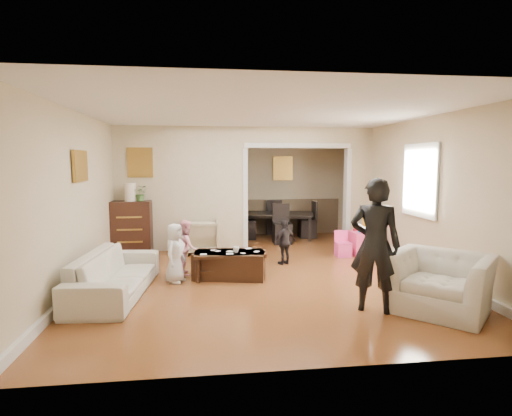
{
  "coord_description": "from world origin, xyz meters",
  "views": [
    {
      "loc": [
        -0.89,
        -6.9,
        1.85
      ],
      "look_at": [
        0.0,
        0.2,
        1.05
      ],
      "focal_mm": 28.59,
      "sensor_mm": 36.0,
      "label": 1
    }
  ],
  "objects": [
    {
      "name": "floor",
      "position": [
        0.0,
        0.0,
        0.0
      ],
      "size": [
        7.0,
        7.0,
        0.0
      ],
      "primitive_type": "plane",
      "color": "#985127",
      "rests_on": "ground"
    },
    {
      "name": "partition_left",
      "position": [
        -1.38,
        1.8,
        1.3
      ],
      "size": [
        2.75,
        0.18,
        2.6
      ],
      "primitive_type": "cube",
      "color": "beige",
      "rests_on": "ground"
    },
    {
      "name": "partition_right",
      "position": [
        2.48,
        1.8,
        1.3
      ],
      "size": [
        0.55,
        0.18,
        2.6
      ],
      "primitive_type": "cube",
      "color": "beige",
      "rests_on": "ground"
    },
    {
      "name": "partition_header",
      "position": [
        1.1,
        1.8,
        2.42
      ],
      "size": [
        2.22,
        0.18,
        0.35
      ],
      "primitive_type": "cube",
      "color": "beige",
      "rests_on": "partition_right"
    },
    {
      "name": "window_pane",
      "position": [
        2.73,
        -0.4,
        1.55
      ],
      "size": [
        0.03,
        0.95,
        1.1
      ],
      "primitive_type": "cube",
      "color": "white",
      "rests_on": "ground"
    },
    {
      "name": "framed_art_partition",
      "position": [
        -2.2,
        1.7,
        1.85
      ],
      "size": [
        0.45,
        0.03,
        0.55
      ],
      "primitive_type": "cube",
      "color": "brown",
      "rests_on": "partition_left"
    },
    {
      "name": "framed_art_sofa_wall",
      "position": [
        -2.71,
        -0.6,
        1.8
      ],
      "size": [
        0.03,
        0.55,
        0.4
      ],
      "primitive_type": "cube",
      "color": "brown"
    },
    {
      "name": "framed_art_alcove",
      "position": [
        1.1,
        3.44,
        1.7
      ],
      "size": [
        0.45,
        0.03,
        0.55
      ],
      "primitive_type": "cube",
      "color": "brown"
    },
    {
      "name": "sofa",
      "position": [
        -2.15,
        -1.14,
        0.3
      ],
      "size": [
        0.98,
        2.13,
        0.6
      ],
      "primitive_type": "imported",
      "rotation": [
        0.0,
        0.0,
        1.48
      ],
      "color": "beige",
      "rests_on": "ground"
    },
    {
      "name": "armchair_back",
      "position": [
        -0.99,
        1.4,
        0.35
      ],
      "size": [
        0.74,
        0.76,
        0.69
      ],
      "primitive_type": "imported",
      "rotation": [
        0.0,
        0.0,
        3.14
      ],
      "color": "tan",
      "rests_on": "ground"
    },
    {
      "name": "armchair_front",
      "position": [
        2.0,
        -2.29,
        0.36
      ],
      "size": [
        1.48,
        1.48,
        0.73
      ],
      "primitive_type": "imported",
      "rotation": [
        0.0,
        0.0,
        -0.78
      ],
      "color": "beige",
      "rests_on": "ground"
    },
    {
      "name": "dresser",
      "position": [
        -2.37,
        1.46,
        0.54
      ],
      "size": [
        0.79,
        0.44,
        1.08
      ],
      "primitive_type": "cube",
      "color": "#341A0F",
      "rests_on": "ground"
    },
    {
      "name": "table_lamp",
      "position": [
        -2.37,
        1.46,
        1.26
      ],
      "size": [
        0.22,
        0.22,
        0.36
      ],
      "primitive_type": "cylinder",
      "color": "#FBE6CC",
      "rests_on": "dresser"
    },
    {
      "name": "potted_plant",
      "position": [
        -2.17,
        1.46,
        1.24
      ],
      "size": [
        0.28,
        0.25,
        0.31
      ],
      "primitive_type": "imported",
      "color": "#466E31",
      "rests_on": "dresser"
    },
    {
      "name": "coffee_table",
      "position": [
        -0.51,
        -0.47,
        0.21
      ],
      "size": [
        1.22,
        0.79,
        0.42
      ],
      "primitive_type": "cube",
      "rotation": [
        0.0,
        0.0,
        -0.21
      ],
      "color": "#341F10",
      "rests_on": "ground"
    },
    {
      "name": "coffee_cup",
      "position": [
        -0.41,
        -0.52,
        0.47
      ],
      "size": [
        0.12,
        0.12,
        0.1
      ],
      "primitive_type": "imported",
      "rotation": [
        0.0,
        0.0,
        -0.21
      ],
      "color": "white",
      "rests_on": "coffee_table"
    },
    {
      "name": "play_table",
      "position": [
        2.26,
        0.85,
        0.23
      ],
      "size": [
        0.5,
        0.5,
        0.47
      ],
      "primitive_type": "cube",
      "rotation": [
        0.0,
        0.0,
        0.04
      ],
      "color": "#E73C75",
      "rests_on": "ground"
    },
    {
      "name": "cereal_box",
      "position": [
        2.38,
        0.95,
        0.62
      ],
      "size": [
        0.2,
        0.08,
        0.3
      ],
      "primitive_type": "cube",
      "rotation": [
        0.0,
        0.0,
        0.04
      ],
      "color": "gold",
      "rests_on": "play_table"
    },
    {
      "name": "cyan_cup",
      "position": [
        2.16,
        0.8,
        0.51
      ],
      "size": [
        0.08,
        0.08,
        0.08
      ],
      "primitive_type": "cylinder",
      "color": "teal",
      "rests_on": "play_table"
    },
    {
      "name": "toy_block",
      "position": [
        2.14,
        0.97,
        0.49
      ],
      "size": [
        0.1,
        0.09,
        0.05
      ],
      "primitive_type": "cube",
      "rotation": [
        0.0,
        0.0,
        0.39
      ],
      "color": "#B5162C",
      "rests_on": "play_table"
    },
    {
      "name": "play_bowl",
      "position": [
        2.31,
        0.73,
        0.5
      ],
      "size": [
        0.24,
        0.24,
        0.06
      ],
      "primitive_type": "imported",
      "rotation": [
        0.0,
        0.0,
        0.04
      ],
      "color": "white",
      "rests_on": "play_table"
    },
    {
      "name": "dining_table",
      "position": [
        0.86,
        2.84,
        0.31
      ],
      "size": [
        1.92,
        1.35,
        0.61
      ],
      "primitive_type": "imported",
      "rotation": [
        0.0,
        0.0,
        -0.23
      ],
      "color": "black",
      "rests_on": "ground"
    },
    {
      "name": "adult_person",
      "position": [
        1.18,
        -2.18,
        0.83
      ],
      "size": [
        0.73,
        0.64,
        1.67
      ],
      "primitive_type": "imported",
      "rotation": [
        0.0,
        0.0,
        2.65
      ],
      "color": "black",
      "rests_on": "ground"
    },
    {
      "name": "child_kneel_a",
      "position": [
        -1.36,
        -0.62,
        0.46
      ],
      "size": [
        0.44,
        0.53,
        0.92
      ],
      "primitive_type": "imported",
      "rotation": [
        0.0,
        0.0,
        1.18
      ],
      "color": "silver",
      "rests_on": "ground"
    },
    {
      "name": "child_kneel_b",
      "position": [
        -1.21,
        -0.17,
        0.45
      ],
      "size": [
        0.4,
        0.48,
        0.91
      ],
      "primitive_type": "imported",
      "rotation": [
        0.0,
        0.0,
        1.71
      ],
      "color": "pink",
      "rests_on": "ground"
    },
    {
      "name": "child_toddler",
      "position": [
        0.54,
        0.28,
        0.41
      ],
      "size": [
        0.52,
        0.4,
        0.82
      ],
      "primitive_type": "imported",
      "rotation": [
        0.0,
        0.0,
        -2.66
      ],
      "color": "black",
      "rests_on": "ground"
    },
    {
      "name": "craft_papers",
      "position": [
        -0.5,
        -0.48,
        0.42
      ],
      "size": [
        0.96,
        0.45,
        0.0
      ],
      "color": "white",
      "rests_on": "coffee_table"
    }
  ]
}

